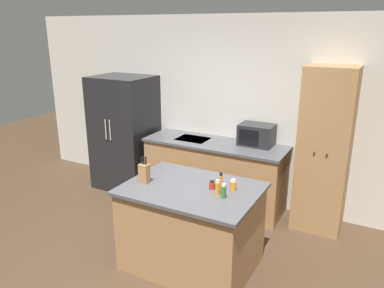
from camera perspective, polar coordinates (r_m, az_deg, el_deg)
name	(u,v)px	position (r m, az deg, el deg)	size (l,w,h in m)	color
ground_plane	(147,288)	(3.93, -6.91, -21.01)	(14.00, 14.00, 0.00)	#423021
wall_back	(239,112)	(5.27, 7.25, 4.89)	(7.20, 0.06, 2.60)	beige
refrigerator	(125,133)	(5.87, -10.20, 1.71)	(0.88, 0.76, 1.73)	black
back_counter	(215,173)	(5.28, 3.46, -4.49)	(1.97, 0.68, 0.92)	#9E7547
pantry_cabinet	(324,151)	(4.78, 19.51, -0.94)	(0.58, 0.54, 2.02)	#9E7547
kitchen_island	(192,226)	(3.99, -0.06, -12.40)	(1.35, 0.99, 0.89)	#9E7547
microwave	(257,135)	(5.02, 9.80, 1.39)	(0.45, 0.33, 0.28)	#232326
knife_block	(144,173)	(3.89, -7.29, -4.40)	(0.10, 0.08, 0.29)	#9E7547
spice_bottle_tall_dark	(218,188)	(3.62, 3.93, -6.65)	(0.05, 0.05, 0.15)	orange
spice_bottle_short_red	(224,191)	(3.56, 4.84, -7.17)	(0.05, 0.05, 0.15)	#337033
spice_bottle_amber_oil	(212,185)	(3.75, 3.08, -6.26)	(0.06, 0.06, 0.09)	#B2281E
spice_bottle_green_herb	(233,185)	(3.73, 6.31, -6.27)	(0.06, 0.06, 0.12)	orange
spice_bottle_pale_salt	(221,181)	(3.73, 4.42, -5.71)	(0.04, 0.04, 0.18)	orange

